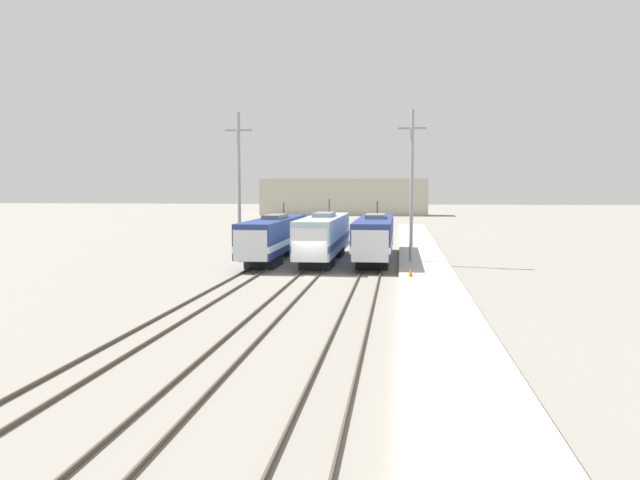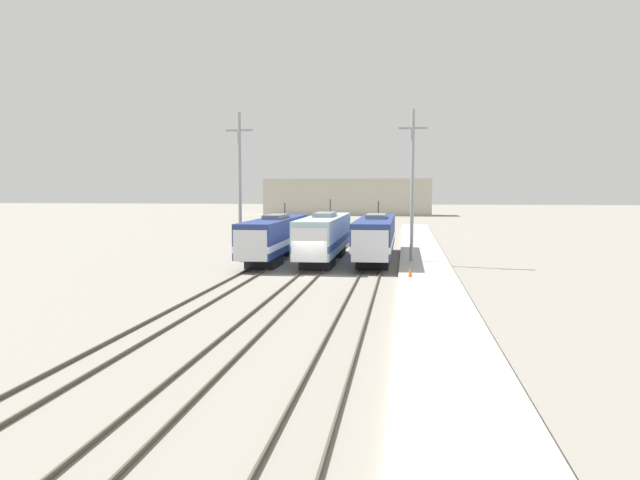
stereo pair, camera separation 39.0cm
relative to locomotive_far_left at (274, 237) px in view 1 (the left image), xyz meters
name	(u,v)px [view 1 (the left image)]	position (x,y,z in m)	size (l,w,h in m)	color
ground_plane	(309,275)	(4.37, -8.80, -2.08)	(400.00, 400.00, 0.00)	gray
rail_pair_far_left	(251,273)	(0.00, -8.80, -2.01)	(1.51, 120.00, 0.15)	#4C4238
rail_pair_center	(309,274)	(4.37, -8.80, -2.01)	(1.51, 120.00, 0.15)	#4C4238
rail_pair_far_right	(369,275)	(8.73, -8.80, -2.01)	(1.51, 120.00, 0.15)	#4C4238
locomotive_far_left	(274,237)	(0.00, 0.00, 0.00)	(2.82, 18.60, 4.97)	black
locomotive_center	(323,237)	(4.37, -0.30, 0.10)	(2.92, 17.84, 5.31)	#232326
locomotive_far_right	(375,237)	(8.73, 0.93, 0.02)	(2.99, 19.42, 5.11)	black
catenary_tower_left	(239,185)	(-2.75, -1.36, 4.53)	(2.32, 0.29, 12.73)	gray
catenary_tower_right	(412,185)	(11.80, -1.36, 4.53)	(2.32, 0.29, 12.73)	gray
platform	(427,275)	(12.84, -8.80, -1.92)	(4.00, 120.00, 0.32)	#B7B5AD
traffic_cone	(411,272)	(11.63, -10.80, -1.45)	(0.31, 0.31, 0.62)	orange
depot_building	(344,197)	(-2.23, 93.39, 2.17)	(38.83, 8.89, 8.49)	#B2AD9E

